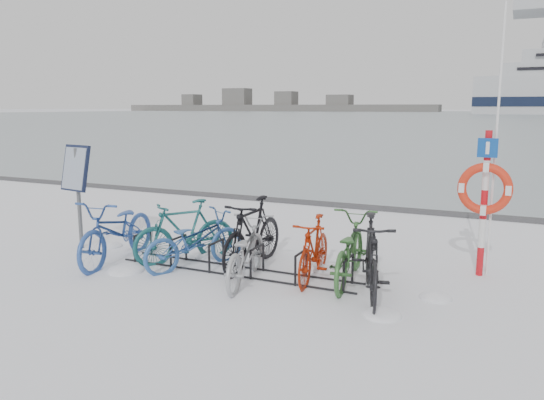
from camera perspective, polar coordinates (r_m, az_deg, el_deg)
name	(u,v)px	position (r m, az deg, el deg)	size (l,w,h in m)	color
ground	(237,272)	(8.38, -3.83, -7.73)	(900.00, 900.00, 0.00)	white
ice_sheet	(502,116)	(162.07, 23.52, 8.31)	(400.00, 298.00, 0.02)	#94A0A7
quay_edge	(346,206)	(13.69, 7.98, -0.60)	(400.00, 0.25, 0.10)	#3F3F42
bike_rack	(236,261)	(8.33, -3.85, -6.54)	(4.00, 0.48, 0.46)	black
info_board	(76,174)	(10.13, -20.33, 2.60)	(0.66, 0.33, 1.88)	#595B5E
lifebuoy_station	(485,189)	(8.46, 21.95, 1.11)	(0.77, 0.22, 4.02)	red
shoreline	(266,106)	(295.18, -0.63, 10.07)	(180.00, 12.00, 9.50)	#525252
bike_0	(118,228)	(9.19, -16.24, -2.91)	(0.74, 2.13, 1.12)	#2A4C99
bike_1	(185,230)	(8.94, -9.37, -3.16)	(0.50, 1.77, 1.07)	#1B5659
bike_2	(195,238)	(8.59, -8.32, -4.10)	(0.63, 1.80, 0.95)	#2F599D
bike_3	(253,232)	(8.50, -2.08, -3.42)	(0.54, 1.92, 1.15)	black
bike_4	(245,250)	(7.84, -2.90, -5.34)	(0.63, 1.82, 0.96)	#979A9F
bike_5	(314,247)	(7.95, 4.54, -5.07)	(0.46, 1.62, 0.98)	#9E2007
bike_6	(349,247)	(7.91, 8.28, -5.03)	(0.68, 1.95, 1.02)	#33632E
bike_7	(371,256)	(7.31, 10.64, -5.91)	(0.53, 1.89, 1.14)	black
snow_drifts	(236,274)	(8.29, -3.94, -7.93)	(6.26, 1.93, 0.21)	white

